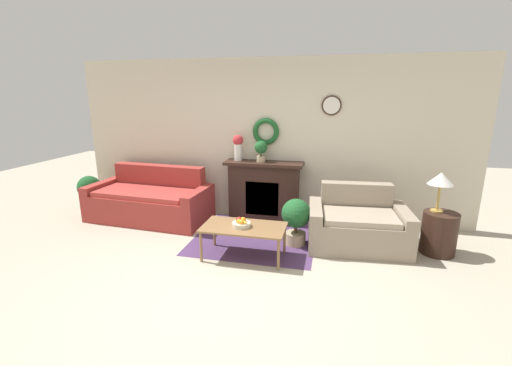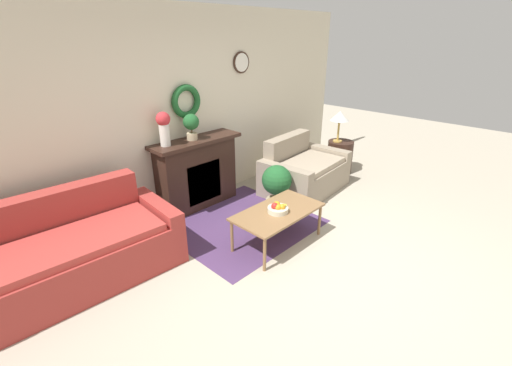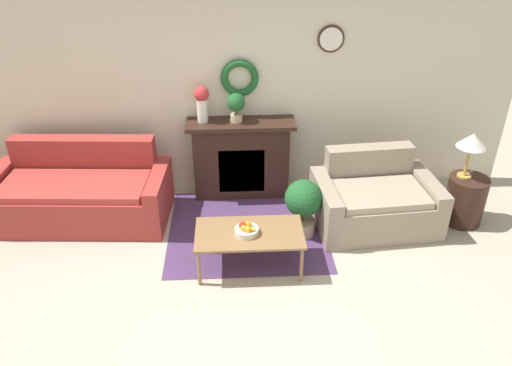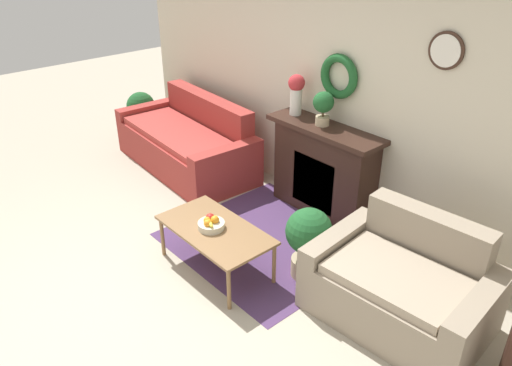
{
  "view_description": "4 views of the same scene",
  "coord_description": "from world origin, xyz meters",
  "px_view_note": "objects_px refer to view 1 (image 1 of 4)",
  "views": [
    {
      "loc": [
        1.14,
        -3.21,
        2.12
      ],
      "look_at": [
        0.11,
        1.24,
        0.92
      ],
      "focal_mm": 24.0,
      "sensor_mm": 36.0,
      "label": 1
    },
    {
      "loc": [
        -2.68,
        -1.43,
        2.33
      ],
      "look_at": [
        0.11,
        1.26,
        0.64
      ],
      "focal_mm": 24.0,
      "sensor_mm": 36.0,
      "label": 2
    },
    {
      "loc": [
        -0.11,
        -3.25,
        3.38
      ],
      "look_at": [
        0.13,
        1.31,
        0.73
      ],
      "focal_mm": 35.0,
      "sensor_mm": 36.0,
      "label": 3
    },
    {
      "loc": [
        3.08,
        -1.37,
        2.9
      ],
      "look_at": [
        0.07,
        1.29,
        0.75
      ],
      "focal_mm": 35.0,
      "sensor_mm": 36.0,
      "label": 4
    }
  ],
  "objects_px": {
    "potted_plant_floor_by_loveseat": "(296,218)",
    "fireplace": "(264,190)",
    "coffee_table": "(244,229)",
    "potted_plant_floor_by_couch": "(90,190)",
    "couch_left": "(151,201)",
    "potted_plant_on_mantel": "(261,149)",
    "loveseat_right": "(357,225)",
    "fruit_bowl": "(241,223)",
    "table_lamp": "(441,180)",
    "vase_on_mantel_left": "(238,146)",
    "side_table_by_loveseat": "(439,233)"
  },
  "relations": [
    {
      "from": "loveseat_right",
      "to": "coffee_table",
      "type": "bearing_deg",
      "value": -158.32
    },
    {
      "from": "fruit_bowl",
      "to": "table_lamp",
      "type": "distance_m",
      "value": 2.69
    },
    {
      "from": "couch_left",
      "to": "fruit_bowl",
      "type": "xyz_separation_m",
      "value": [
        1.92,
        -1.07,
        0.17
      ]
    },
    {
      "from": "couch_left",
      "to": "potted_plant_floor_by_loveseat",
      "type": "height_order",
      "value": "couch_left"
    },
    {
      "from": "potted_plant_on_mantel",
      "to": "potted_plant_floor_by_loveseat",
      "type": "bearing_deg",
      "value": -52.09
    },
    {
      "from": "fruit_bowl",
      "to": "potted_plant_on_mantel",
      "type": "xyz_separation_m",
      "value": [
        -0.06,
        1.49,
        0.74
      ]
    },
    {
      "from": "fruit_bowl",
      "to": "vase_on_mantel_left",
      "type": "height_order",
      "value": "vase_on_mantel_left"
    },
    {
      "from": "couch_left",
      "to": "vase_on_mantel_left",
      "type": "bearing_deg",
      "value": 20.54
    },
    {
      "from": "table_lamp",
      "to": "fruit_bowl",
      "type": "bearing_deg",
      "value": -162.86
    },
    {
      "from": "couch_left",
      "to": "fruit_bowl",
      "type": "distance_m",
      "value": 2.21
    },
    {
      "from": "coffee_table",
      "to": "potted_plant_floor_by_couch",
      "type": "bearing_deg",
      "value": 161.0
    },
    {
      "from": "loveseat_right",
      "to": "side_table_by_loveseat",
      "type": "distance_m",
      "value": 1.07
    },
    {
      "from": "side_table_by_loveseat",
      "to": "loveseat_right",
      "type": "bearing_deg",
      "value": 179.0
    },
    {
      "from": "fireplace",
      "to": "potted_plant_floor_by_loveseat",
      "type": "xyz_separation_m",
      "value": [
        0.66,
        -0.93,
        -0.11
      ]
    },
    {
      "from": "table_lamp",
      "to": "potted_plant_floor_by_loveseat",
      "type": "relative_size",
      "value": 0.79
    },
    {
      "from": "fruit_bowl",
      "to": "potted_plant_floor_by_loveseat",
      "type": "distance_m",
      "value": 0.87
    },
    {
      "from": "coffee_table",
      "to": "table_lamp",
      "type": "relative_size",
      "value": 2.02
    },
    {
      "from": "table_lamp",
      "to": "coffee_table",
      "type": "bearing_deg",
      "value": -163.09
    },
    {
      "from": "fireplace",
      "to": "vase_on_mantel_left",
      "type": "relative_size",
      "value": 3.01
    },
    {
      "from": "loveseat_right",
      "to": "table_lamp",
      "type": "relative_size",
      "value": 2.66
    },
    {
      "from": "loveseat_right",
      "to": "coffee_table",
      "type": "xyz_separation_m",
      "value": [
        -1.48,
        -0.73,
        0.1
      ]
    },
    {
      "from": "fireplace",
      "to": "coffee_table",
      "type": "distance_m",
      "value": 1.49
    },
    {
      "from": "fruit_bowl",
      "to": "coffee_table",
      "type": "bearing_deg",
      "value": 34.31
    },
    {
      "from": "vase_on_mantel_left",
      "to": "potted_plant_floor_by_couch",
      "type": "relative_size",
      "value": 0.64
    },
    {
      "from": "coffee_table",
      "to": "side_table_by_loveseat",
      "type": "distance_m",
      "value": 2.65
    },
    {
      "from": "couch_left",
      "to": "coffee_table",
      "type": "xyz_separation_m",
      "value": [
        1.95,
        -1.05,
        0.08
      ]
    },
    {
      "from": "couch_left",
      "to": "loveseat_right",
      "type": "bearing_deg",
      "value": -1.65
    },
    {
      "from": "table_lamp",
      "to": "potted_plant_floor_by_couch",
      "type": "xyz_separation_m",
      "value": [
        -5.69,
        0.35,
        -0.59
      ]
    },
    {
      "from": "couch_left",
      "to": "table_lamp",
      "type": "bearing_deg",
      "value": -0.12
    },
    {
      "from": "fireplace",
      "to": "couch_left",
      "type": "bearing_deg",
      "value": -167.11
    },
    {
      "from": "vase_on_mantel_left",
      "to": "potted_plant_on_mantel",
      "type": "distance_m",
      "value": 0.4
    },
    {
      "from": "coffee_table",
      "to": "potted_plant_on_mantel",
      "type": "xyz_separation_m",
      "value": [
        -0.09,
        1.47,
        0.83
      ]
    },
    {
      "from": "vase_on_mantel_left",
      "to": "potted_plant_floor_by_couch",
      "type": "distance_m",
      "value": 2.86
    },
    {
      "from": "potted_plant_floor_by_loveseat",
      "to": "fruit_bowl",
      "type": "bearing_deg",
      "value": -138.37
    },
    {
      "from": "potted_plant_floor_by_loveseat",
      "to": "fireplace",
      "type": "bearing_deg",
      "value": 125.3
    },
    {
      "from": "table_lamp",
      "to": "loveseat_right",
      "type": "bearing_deg",
      "value": -178.5
    },
    {
      "from": "loveseat_right",
      "to": "fruit_bowl",
      "type": "xyz_separation_m",
      "value": [
        -1.51,
        -0.75,
        0.18
      ]
    },
    {
      "from": "loveseat_right",
      "to": "potted_plant_floor_by_couch",
      "type": "relative_size",
      "value": 2.1
    },
    {
      "from": "side_table_by_loveseat",
      "to": "vase_on_mantel_left",
      "type": "distance_m",
      "value": 3.29
    },
    {
      "from": "table_lamp",
      "to": "couch_left",
      "type": "bearing_deg",
      "value": 176.26
    },
    {
      "from": "coffee_table",
      "to": "potted_plant_floor_by_couch",
      "type": "xyz_separation_m",
      "value": [
        -3.2,
        1.1,
        0.02
      ]
    },
    {
      "from": "fireplace",
      "to": "side_table_by_loveseat",
      "type": "height_order",
      "value": "fireplace"
    },
    {
      "from": "fruit_bowl",
      "to": "side_table_by_loveseat",
      "type": "distance_m",
      "value": 2.68
    },
    {
      "from": "side_table_by_loveseat",
      "to": "potted_plant_on_mantel",
      "type": "relative_size",
      "value": 1.64
    },
    {
      "from": "couch_left",
      "to": "potted_plant_on_mantel",
      "type": "relative_size",
      "value": 5.97
    },
    {
      "from": "fireplace",
      "to": "loveseat_right",
      "type": "xyz_separation_m",
      "value": [
        1.52,
        -0.76,
        -0.21
      ]
    },
    {
      "from": "potted_plant_floor_by_loveseat",
      "to": "potted_plant_on_mantel",
      "type": "bearing_deg",
      "value": 127.91
    },
    {
      "from": "loveseat_right",
      "to": "vase_on_mantel_left",
      "type": "bearing_deg",
      "value": 154.3
    },
    {
      "from": "fruit_bowl",
      "to": "potted_plant_floor_by_loveseat",
      "type": "xyz_separation_m",
      "value": [
        0.65,
        0.58,
        -0.08
      ]
    },
    {
      "from": "potted_plant_floor_by_loveseat",
      "to": "couch_left",
      "type": "bearing_deg",
      "value": 169.25
    }
  ]
}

